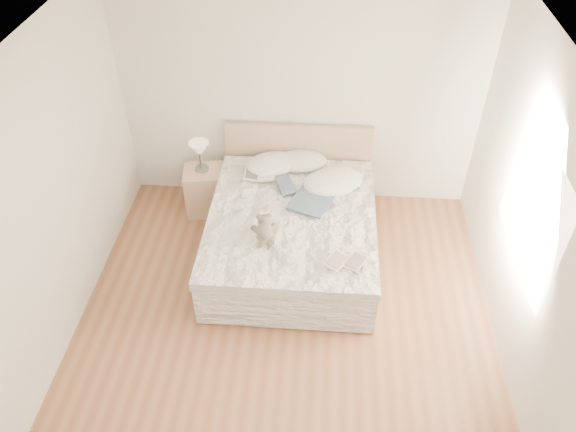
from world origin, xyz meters
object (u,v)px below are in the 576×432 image
object	(u,v)px
bed	(292,230)
teddy_bear	(265,236)
photo_book	(260,175)
nightstand	(205,190)
childrens_book	(346,262)
table_lamp	(200,150)

from	to	relation	value
bed	teddy_bear	bearing A→B (deg)	-115.13
photo_book	teddy_bear	xyz separation A→B (m)	(0.17, -1.02, 0.02)
bed	photo_book	world-z (taller)	bed
bed	photo_book	xyz separation A→B (m)	(-0.40, 0.53, 0.32)
nightstand	photo_book	bearing A→B (deg)	-10.45
teddy_bear	photo_book	bearing A→B (deg)	85.10
nightstand	childrens_book	distance (m)	2.18
childrens_book	teddy_bear	bearing A→B (deg)	-166.80
photo_book	childrens_book	xyz separation A→B (m)	(0.95, -1.29, 0.00)
childrens_book	bed	bearing A→B (deg)	157.72
nightstand	childrens_book	xyz separation A→B (m)	(1.62, -1.41, 0.35)
nightstand	photo_book	world-z (taller)	photo_book
bed	photo_book	distance (m)	0.74
photo_book	bed	bearing A→B (deg)	-54.43
bed	teddy_bear	size ratio (longest dim) A/B	6.89
nightstand	teddy_bear	xyz separation A→B (m)	(0.84, -1.15, 0.37)
nightstand	photo_book	size ratio (longest dim) A/B	1.57
table_lamp	teddy_bear	xyz separation A→B (m)	(0.86, -1.18, -0.17)
nightstand	photo_book	distance (m)	0.77
childrens_book	nightstand	bearing A→B (deg)	170.91
childrens_book	teddy_bear	size ratio (longest dim) A/B	1.15
childrens_book	teddy_bear	distance (m)	0.83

